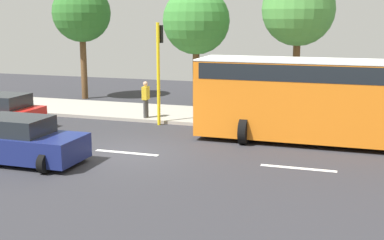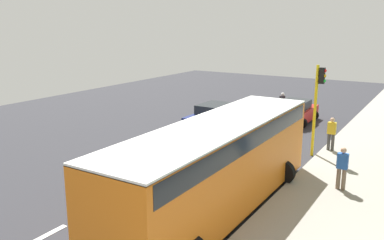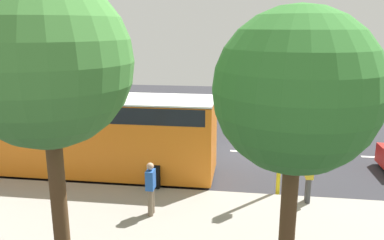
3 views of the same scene
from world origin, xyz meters
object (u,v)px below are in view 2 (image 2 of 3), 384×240
Objects in this scene: city_bus at (218,160)px; motorcycle at (283,104)px; car_red at (295,112)px; pedestrian_near_signal at (342,167)px; pedestrian_by_tree at (331,133)px; traffic_light_corner at (318,98)px; car_dark_blue at (212,117)px.

motorcycle is at bearing 102.16° from city_bus.
pedestrian_near_signal is (5.17, -10.36, 0.35)m from car_red.
city_bus is 6.51× the size of pedestrian_by_tree.
pedestrian_by_tree is at bearing 57.94° from traffic_light_corner.
car_dark_blue is 2.34× the size of pedestrian_near_signal.
pedestrian_by_tree is at bearing -55.78° from motorcycle.
traffic_light_corner is (3.03, -6.35, 2.22)m from car_red.
city_bus is 7.19× the size of motorcycle.
city_bus is 5.14m from pedestrian_near_signal.
pedestrian_near_signal reaches higher than car_red.
car_dark_blue is 5.80m from car_red.
traffic_light_corner is (1.18, 7.85, 1.08)m from city_bus.
car_red is 0.36× the size of city_bus.
city_bus is (1.85, -14.20, 1.13)m from car_red.
traffic_light_corner reaches higher than city_bus.
car_dark_blue is at bearing -132.81° from car_red.
pedestrian_near_signal is 1.00× the size of pedestrian_by_tree.
pedestrian_near_signal is at bearing -61.91° from traffic_light_corner.
pedestrian_by_tree is at bearing -8.97° from car_dark_blue.
pedestrian_by_tree is at bearing -56.56° from car_red.
motorcycle is 0.34× the size of traffic_light_corner.
motorcycle is 14.49m from pedestrian_near_signal.
car_red is at bearing -54.05° from motorcycle.
pedestrian_near_signal is at bearing -63.51° from car_red.
motorcycle reaches higher than car_dark_blue.
pedestrian_near_signal is (6.89, -12.74, 0.42)m from motorcycle.
car_red is 11.58m from pedestrian_near_signal.
pedestrian_near_signal is (3.32, 3.84, -0.79)m from city_bus.
pedestrian_near_signal is at bearing -33.85° from car_dark_blue.
pedestrian_near_signal reaches higher than car_dark_blue.
car_red is at bearing 115.46° from traffic_light_corner.
car_dark_blue is 0.36× the size of city_bus.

